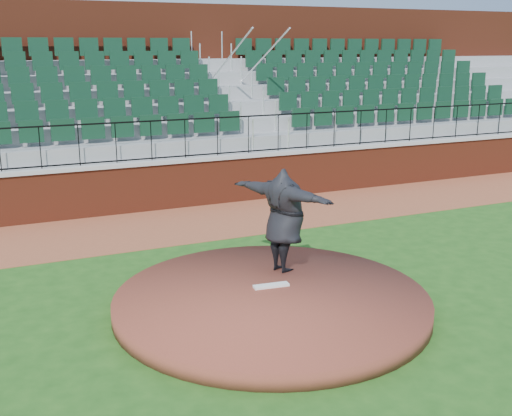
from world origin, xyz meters
The scene contains 10 objects.
ground centered at (0.00, 0.00, 0.00)m, with size 90.00×90.00×0.00m, color #204F16.
warning_track centered at (0.00, 5.40, 0.01)m, with size 34.00×3.20×0.01m, color brown.
field_wall centered at (0.00, 7.00, 0.60)m, with size 34.00×0.35×1.20m, color maroon.
wall_cap centered at (0.00, 7.00, 1.25)m, with size 34.00×0.45×0.10m, color #B7B7B7.
wall_railing centered at (0.00, 7.00, 1.80)m, with size 34.00×0.05×1.00m, color black, non-canonical shape.
seating_stands centered at (0.00, 9.72, 2.30)m, with size 34.00×5.10×4.60m, color gray, non-canonical shape.
concourse_wall centered at (0.00, 12.52, 2.75)m, with size 34.00×0.50×5.50m, color maroon.
pitchers_mound centered at (-0.40, 0.00, 0.12)m, with size 5.10×5.10×0.25m, color brown.
pitching_rubber centered at (-0.26, 0.31, 0.27)m, with size 0.60×0.15×0.04m, color white.
pitcher centered at (0.29, 0.94, 1.18)m, with size 2.28×0.62×1.86m, color black.
Camera 1 is at (-4.50, -8.53, 4.17)m, focal length 44.03 mm.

